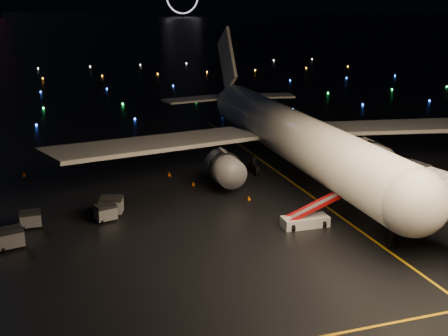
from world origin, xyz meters
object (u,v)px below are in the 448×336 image
(airliner, at_px, (282,104))
(baggage_cart_2, at_px, (10,238))
(baggage_cart_1, at_px, (106,213))
(crew_c, at_px, (104,207))
(belt_loader, at_px, (306,211))
(baggage_cart_0, at_px, (112,206))
(baggage_cart_3, at_px, (31,219))

(airliner, distance_m, baggage_cart_2, 36.35)
(baggage_cart_1, bearing_deg, crew_c, 72.14)
(airliner, distance_m, crew_c, 26.48)
(belt_loader, bearing_deg, baggage_cart_2, 174.64)
(airliner, relative_size, belt_loader, 9.00)
(airliner, bearing_deg, crew_c, -155.96)
(belt_loader, relative_size, baggage_cart_2, 3.00)
(airliner, bearing_deg, baggage_cart_1, -152.65)
(airliner, bearing_deg, baggage_cart_0, -155.09)
(baggage_cart_1, xyz_separation_m, baggage_cart_2, (-8.62, -3.86, 0.10))
(belt_loader, height_order, baggage_cart_3, belt_loader)
(belt_loader, relative_size, baggage_cart_0, 2.99)
(baggage_cart_3, bearing_deg, baggage_cart_2, -112.84)
(baggage_cart_1, distance_m, baggage_cart_3, 6.99)
(baggage_cart_0, relative_size, baggage_cart_2, 1.01)
(airliner, distance_m, baggage_cart_3, 33.24)
(baggage_cart_0, bearing_deg, baggage_cart_3, -154.17)
(baggage_cart_1, xyz_separation_m, baggage_cart_3, (-6.98, 0.49, -0.01))
(airliner, xyz_separation_m, baggage_cart_1, (-23.44, -11.57, -7.50))
(baggage_cart_0, distance_m, baggage_cart_1, 1.72)
(belt_loader, height_order, baggage_cart_0, belt_loader)
(crew_c, bearing_deg, airliner, 107.22)
(baggage_cart_2, relative_size, baggage_cart_3, 1.13)
(baggage_cart_3, bearing_deg, airliner, 17.88)
(baggage_cart_2, bearing_deg, baggage_cart_0, 15.68)
(belt_loader, xyz_separation_m, baggage_cart_2, (-26.53, 3.39, -0.66))
(crew_c, height_order, baggage_cart_3, crew_c)
(baggage_cart_2, height_order, baggage_cart_3, baggage_cart_2)
(crew_c, relative_size, baggage_cart_0, 0.80)
(baggage_cart_1, relative_size, baggage_cart_3, 1.01)
(crew_c, height_order, baggage_cart_2, baggage_cart_2)
(belt_loader, relative_size, baggage_cart_1, 3.36)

